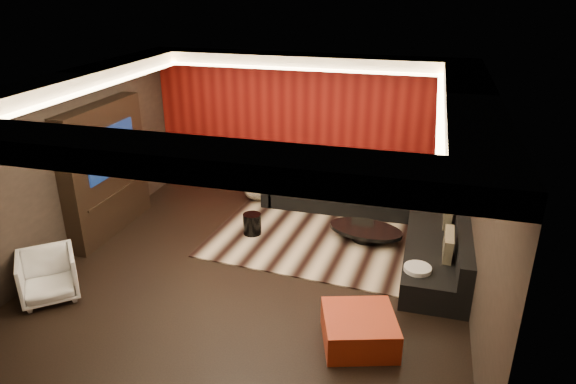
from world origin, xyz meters
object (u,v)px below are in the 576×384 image
(drum_stool, at_px, (252,224))
(white_side_table, at_px, (416,281))
(coffee_table, at_px, (365,233))
(sectional_sofa, at_px, (388,215))
(orange_ottoman, at_px, (359,329))
(armchair, at_px, (48,276))

(drum_stool, xyz_separation_m, white_side_table, (2.76, -1.13, 0.03))
(drum_stool, relative_size, white_side_table, 0.78)
(coffee_table, distance_m, drum_stool, 1.91)
(coffee_table, distance_m, white_side_table, 1.69)
(coffee_table, height_order, sectional_sofa, sectional_sofa)
(orange_ottoman, relative_size, sectional_sofa, 0.23)
(orange_ottoman, bearing_deg, armchair, -177.64)
(orange_ottoman, distance_m, sectional_sofa, 3.13)
(white_side_table, xyz_separation_m, orange_ottoman, (-0.61, -1.18, -0.04))
(orange_ottoman, relative_size, armchair, 1.15)
(drum_stool, distance_m, white_side_table, 2.98)
(drum_stool, bearing_deg, orange_ottoman, -47.10)
(coffee_table, height_order, drum_stool, drum_stool)
(armchair, distance_m, sectional_sofa, 5.37)
(orange_ottoman, xyz_separation_m, sectional_sofa, (0.04, 3.13, 0.08))
(white_side_table, distance_m, sectional_sofa, 2.03)
(drum_stool, distance_m, armchair, 3.22)
(white_side_table, height_order, sectional_sofa, sectional_sofa)
(orange_ottoman, height_order, armchair, armchair)
(white_side_table, distance_m, armchair, 4.99)
(drum_stool, distance_m, orange_ottoman, 3.16)
(armchair, xyz_separation_m, sectional_sofa, (4.23, 3.31, -0.07))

